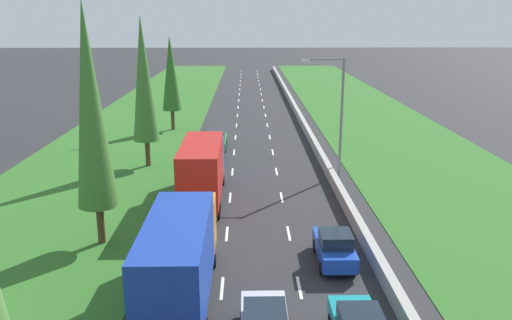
# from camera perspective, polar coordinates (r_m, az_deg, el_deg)

# --- Properties ---
(ground_plane) EXTENTS (300.00, 300.00, 0.00)m
(ground_plane) POSITION_cam_1_polar(r_m,az_deg,el_deg) (60.77, -0.49, 4.48)
(ground_plane) COLOR #28282B
(ground_plane) RESTS_ON ground
(grass_verge_left) EXTENTS (14.00, 140.00, 0.04)m
(grass_verge_left) POSITION_cam_1_polar(r_m,az_deg,el_deg) (61.95, -12.30, 4.35)
(grass_verge_left) COLOR #2D6623
(grass_verge_left) RESTS_ON ground
(grass_verge_right) EXTENTS (14.00, 140.00, 0.04)m
(grass_verge_right) POSITION_cam_1_polar(r_m,az_deg,el_deg) (62.57, 12.81, 4.43)
(grass_verge_right) COLOR #2D6623
(grass_verge_right) RESTS_ON ground
(median_barrier) EXTENTS (0.44, 120.00, 0.85)m
(median_barrier) POSITION_cam_1_polar(r_m,az_deg,el_deg) (61.01, 4.89, 4.87)
(median_barrier) COLOR #9E9B93
(median_barrier) RESTS_ON ground
(lane_markings) EXTENTS (3.64, 116.00, 0.01)m
(lane_markings) POSITION_cam_1_polar(r_m,az_deg,el_deg) (60.77, -0.49, 4.48)
(lane_markings) COLOR white
(lane_markings) RESTS_ON ground
(blue_box_truck_left_lane) EXTENTS (2.46, 9.40, 4.18)m
(blue_box_truck_left_lane) POSITION_cam_1_polar(r_m,az_deg,el_deg) (21.64, -8.46, -10.89)
(blue_box_truck_left_lane) COLOR black
(blue_box_truck_left_lane) RESTS_ON ground
(red_box_truck_left_lane) EXTENTS (2.46, 9.40, 4.18)m
(red_box_truck_left_lane) POSITION_cam_1_polar(r_m,az_deg,el_deg) (33.42, -5.96, -1.14)
(red_box_truck_left_lane) COLOR black
(red_box_truck_left_lane) RESTS_ON ground
(green_hatchback_left_lane) EXTENTS (1.74, 3.90, 1.72)m
(green_hatchback_left_lane) POSITION_cam_1_polar(r_m,az_deg,el_deg) (41.86, -4.80, 0.44)
(green_hatchback_left_lane) COLOR #237A33
(green_hatchback_left_lane) RESTS_ON ground
(blue_hatchback_right_lane) EXTENTS (1.74, 3.90, 1.72)m
(blue_hatchback_right_lane) POSITION_cam_1_polar(r_m,az_deg,el_deg) (25.84, 8.77, -9.62)
(blue_hatchback_right_lane) COLOR #1E47B7
(blue_hatchback_right_lane) RESTS_ON ground
(green_sedan_left_lane) EXTENTS (1.82, 4.50, 1.64)m
(green_sedan_left_lane) POSITION_cam_1_polar(r_m,az_deg,el_deg) (47.26, -4.45, 2.18)
(green_sedan_left_lane) COLOR #237A33
(green_sedan_left_lane) RESTS_ON ground
(poplar_tree_second) EXTENTS (2.12, 2.12, 12.76)m
(poplar_tree_second) POSITION_cam_1_polar(r_m,az_deg,el_deg) (27.09, -18.02, 5.63)
(poplar_tree_second) COLOR #4C3823
(poplar_tree_second) RESTS_ON ground
(poplar_tree_third) EXTENTS (2.10, 2.10, 12.03)m
(poplar_tree_third) POSITION_cam_1_polar(r_m,az_deg,el_deg) (41.49, -12.47, 8.76)
(poplar_tree_third) COLOR #4C3823
(poplar_tree_third) RESTS_ON ground
(poplar_tree_fourth) EXTENTS (2.05, 2.05, 10.04)m
(poplar_tree_fourth) POSITION_cam_1_polar(r_m,az_deg,el_deg) (55.30, -9.51, 9.51)
(poplar_tree_fourth) COLOR #4C3823
(poplar_tree_fourth) RESTS_ON ground
(street_light_mast) EXTENTS (3.20, 0.28, 9.00)m
(street_light_mast) POSITION_cam_1_polar(r_m,az_deg,el_deg) (38.66, 9.07, 5.70)
(street_light_mast) COLOR gray
(street_light_mast) RESTS_ON ground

